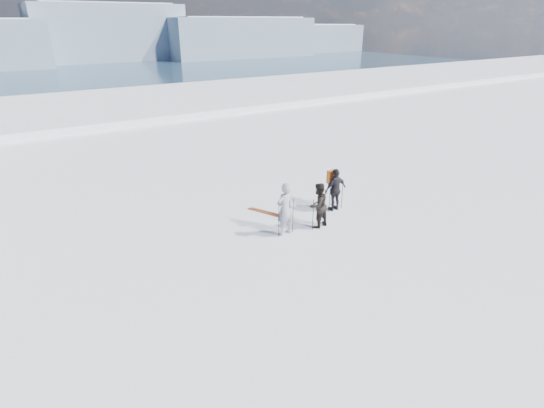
{
  "coord_description": "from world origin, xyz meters",
  "views": [
    {
      "loc": [
        -8.92,
        -6.89,
        6.61
      ],
      "look_at": [
        -2.54,
        3.0,
        1.52
      ],
      "focal_mm": 28.0,
      "sensor_mm": 36.0,
      "label": 1
    }
  ],
  "objects_px": {
    "skier_dark": "(318,205)",
    "skis_loose": "(268,213)",
    "skier_grey": "(285,209)",
    "skier_pack": "(335,190)"
  },
  "relations": [
    {
      "from": "skier_grey",
      "to": "skis_loose",
      "type": "distance_m",
      "value": 1.99
    },
    {
      "from": "skier_dark",
      "to": "skier_pack",
      "type": "bearing_deg",
      "value": -160.13
    },
    {
      "from": "skier_grey",
      "to": "skier_dark",
      "type": "xyz_separation_m",
      "value": [
        1.28,
        -0.15,
        -0.11
      ]
    },
    {
      "from": "skier_pack",
      "to": "skier_grey",
      "type": "bearing_deg",
      "value": 12.87
    },
    {
      "from": "skier_dark",
      "to": "skis_loose",
      "type": "relative_size",
      "value": 1.02
    },
    {
      "from": "skier_dark",
      "to": "skier_pack",
      "type": "height_order",
      "value": "skier_pack"
    },
    {
      "from": "skier_dark",
      "to": "skis_loose",
      "type": "bearing_deg",
      "value": -74.0
    },
    {
      "from": "skier_pack",
      "to": "skier_dark",
      "type": "bearing_deg",
      "value": 28.11
    },
    {
      "from": "skier_dark",
      "to": "skis_loose",
      "type": "distance_m",
      "value": 2.19
    },
    {
      "from": "skier_dark",
      "to": "skier_pack",
      "type": "xyz_separation_m",
      "value": [
        1.44,
        0.78,
        0.02
      ]
    }
  ]
}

